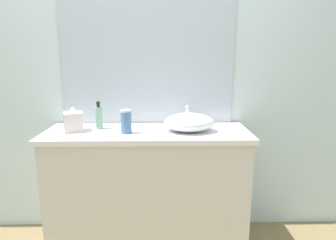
% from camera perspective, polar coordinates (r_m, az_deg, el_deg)
% --- Properties ---
extents(bathroom_wall_rear, '(6.00, 0.06, 2.60)m').
position_cam_1_polar(bathroom_wall_rear, '(2.31, -6.24, 9.69)').
color(bathroom_wall_rear, silver).
rests_on(bathroom_wall_rear, ground).
extents(vanity_counter, '(1.43, 0.51, 0.89)m').
position_cam_1_polar(vanity_counter, '(2.22, -3.91, -13.21)').
color(vanity_counter, beige).
rests_on(vanity_counter, ground).
extents(wall_mirror_panel, '(1.30, 0.01, 1.04)m').
position_cam_1_polar(wall_mirror_panel, '(2.26, -3.96, 12.55)').
color(wall_mirror_panel, '#B2BCC6').
rests_on(wall_mirror_panel, vanity_counter).
extents(sink_basin, '(0.35, 0.27, 0.13)m').
position_cam_1_polar(sink_basin, '(2.04, 4.13, -0.44)').
color(sink_basin, silver).
rests_on(sink_basin, vanity_counter).
extents(faucet, '(0.03, 0.11, 0.15)m').
position_cam_1_polar(faucet, '(2.19, 3.77, 1.19)').
color(faucet, silver).
rests_on(faucet, vanity_counter).
extents(soap_dispenser, '(0.05, 0.05, 0.20)m').
position_cam_1_polar(soap_dispenser, '(2.16, -13.33, 0.63)').
color(soap_dispenser, '#76A788').
rests_on(soap_dispenser, vanity_counter).
extents(lotion_bottle, '(0.07, 0.07, 0.16)m').
position_cam_1_polar(lotion_bottle, '(2.00, -8.16, -0.32)').
color(lotion_bottle, '#446B9E').
rests_on(lotion_bottle, vanity_counter).
extents(tissue_box, '(0.16, 0.16, 0.17)m').
position_cam_1_polar(tissue_box, '(2.14, -17.92, -0.12)').
color(tissue_box, beige).
rests_on(tissue_box, vanity_counter).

